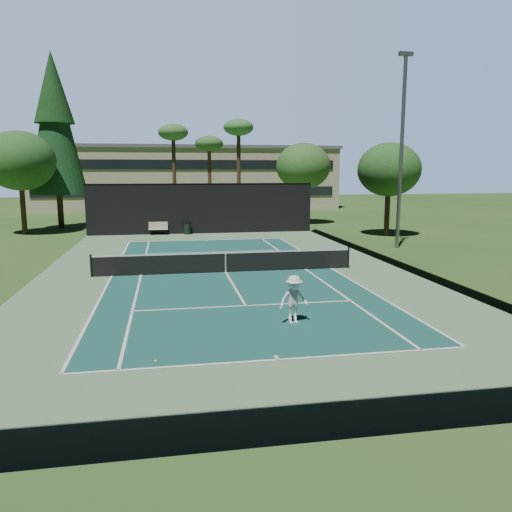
{
  "coord_description": "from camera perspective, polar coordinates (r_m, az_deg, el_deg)",
  "views": [
    {
      "loc": [
        -2.79,
        -24.19,
        4.96
      ],
      "look_at": [
        1.0,
        -3.0,
        1.3
      ],
      "focal_mm": 35.0,
      "sensor_mm": 36.0,
      "label": 1
    }
  ],
  "objects": [
    {
      "name": "tennis_ball_c",
      "position": [
        28.95,
        -6.64,
        -0.22
      ],
      "size": [
        0.06,
        0.06,
        0.06
      ],
      "primitive_type": "sphere",
      "color": "#E7F537",
      "rests_on": "ground"
    },
    {
      "name": "player",
      "position": [
        16.5,
        4.35,
        -4.97
      ],
      "size": [
        1.13,
        0.77,
        1.61
      ],
      "primitive_type": "imported",
      "rotation": [
        0.0,
        0.0,
        0.18
      ],
      "color": "white",
      "rests_on": "ground"
    },
    {
      "name": "decid_tree_a",
      "position": [
        47.93,
        5.42,
        10.16
      ],
      "size": [
        5.12,
        5.12,
        7.62
      ],
      "color": "#3F2B1B",
      "rests_on": "ground"
    },
    {
      "name": "apron_slab",
      "position": [
        24.85,
        -3.49,
        -1.87
      ],
      "size": [
        18.0,
        32.0,
        0.01
      ],
      "primitive_type": "cube",
      "color": "#61885F",
      "rests_on": "ground"
    },
    {
      "name": "decid_tree_c",
      "position": [
        43.66,
        -25.41,
        9.79
      ],
      "size": [
        5.44,
        5.44,
        8.09
      ],
      "color": "#46321E",
      "rests_on": "ground"
    },
    {
      "name": "palm_c",
      "position": [
        47.81,
        -2.01,
        14.01
      ],
      "size": [
        2.8,
        2.8,
        9.77
      ],
      "color": "#462E1E",
      "rests_on": "ground"
    },
    {
      "name": "fence",
      "position": [
        24.59,
        -3.56,
        2.74
      ],
      "size": [
        18.04,
        32.05,
        4.03
      ],
      "color": "black",
      "rests_on": "ground"
    },
    {
      "name": "palm_b",
      "position": [
        50.43,
        -5.38,
        12.33
      ],
      "size": [
        2.8,
        2.8,
        8.42
      ],
      "color": "#4C3620",
      "rests_on": "ground"
    },
    {
      "name": "tennis_ball_b",
      "position": [
        28.91,
        -9.24,
        -0.29
      ],
      "size": [
        0.07,
        0.07,
        0.07
      ],
      "primitive_type": "sphere",
      "color": "yellow",
      "rests_on": "ground"
    },
    {
      "name": "light_pole",
      "position": [
        33.65,
        16.3,
        11.82
      ],
      "size": [
        0.9,
        0.25,
        12.22
      ],
      "color": "gray",
      "rests_on": "ground"
    },
    {
      "name": "court_surface",
      "position": [
        24.85,
        -3.49,
        -1.86
      ],
      "size": [
        10.97,
        23.77,
        0.01
      ],
      "primitive_type": "cube",
      "color": "#195248",
      "rests_on": "ground"
    },
    {
      "name": "court_lines",
      "position": [
        24.85,
        -3.49,
        -1.84
      ],
      "size": [
        11.07,
        23.87,
        0.01
      ],
      "color": "white",
      "rests_on": "ground"
    },
    {
      "name": "decid_tree_b",
      "position": [
        39.9,
        14.96,
        9.5
      ],
      "size": [
        4.8,
        4.8,
        7.14
      ],
      "color": "#49311F",
      "rests_on": "ground"
    },
    {
      "name": "pine_tree",
      "position": [
        47.32,
        -22.05,
        14.53
      ],
      "size": [
        4.8,
        4.8,
        15.0
      ],
      "color": "#43301C",
      "rests_on": "ground"
    },
    {
      "name": "tennis_ball_d",
      "position": [
        27.68,
        -17.73,
        -1.07
      ],
      "size": [
        0.07,
        0.07,
        0.07
      ],
      "primitive_type": "sphere",
      "color": "#C9D12F",
      "rests_on": "ground"
    },
    {
      "name": "tennis_net",
      "position": [
        24.74,
        -3.51,
        -0.62
      ],
      "size": [
        12.9,
        0.1,
        1.1
      ],
      "color": "black",
      "rests_on": "ground"
    },
    {
      "name": "park_bench",
      "position": [
        40.22,
        -11.1,
        3.17
      ],
      "size": [
        1.5,
        0.45,
        1.02
      ],
      "color": "beige",
      "rests_on": "ground"
    },
    {
      "name": "palm_a",
      "position": [
        48.3,
        -9.44,
        13.35
      ],
      "size": [
        2.8,
        2.8,
        9.32
      ],
      "color": "#46301E",
      "rests_on": "ground"
    },
    {
      "name": "tennis_ball_a",
      "position": [
        13.63,
        -11.38,
        -11.71
      ],
      "size": [
        0.08,
        0.08,
        0.08
      ],
      "primitive_type": "sphere",
      "color": "#D7EF36",
      "rests_on": "ground"
    },
    {
      "name": "ground",
      "position": [
        24.85,
        -3.49,
        -1.88
      ],
      "size": [
        160.0,
        160.0,
        0.0
      ],
      "primitive_type": "plane",
      "color": "#2E531F",
      "rests_on": "ground"
    },
    {
      "name": "campus_building",
      "position": [
        70.23,
        -7.96,
        8.94
      ],
      "size": [
        40.5,
        12.5,
        8.3
      ],
      "color": "#B3A68B",
      "rests_on": "ground"
    },
    {
      "name": "trash_bin",
      "position": [
        40.16,
        -7.86,
        3.15
      ],
      "size": [
        0.56,
        0.56,
        0.95
      ],
      "color": "black",
      "rests_on": "ground"
    }
  ]
}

